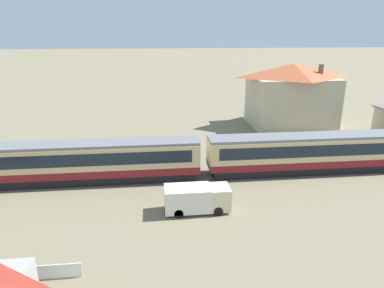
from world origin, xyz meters
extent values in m
plane|color=#7A7056|center=(0.00, 0.00, 0.00)|extent=(600.00, 600.00, 0.00)
cube|color=maroon|center=(1.66, 0.17, 1.30)|extent=(21.58, 3.11, 0.80)
cube|color=#D1B784|center=(1.66, 0.17, 2.85)|extent=(21.58, 3.11, 2.30)
cube|color=#192330|center=(1.66, 0.17, 2.96)|extent=(19.86, 3.15, 1.29)
cube|color=slate|center=(1.66, 0.17, 4.15)|extent=(21.58, 2.93, 0.30)
cube|color=black|center=(1.66, 0.17, 0.46)|extent=(20.72, 2.68, 0.88)
cylinder|color=black|center=(8.78, -0.55, 0.45)|extent=(0.90, 0.18, 0.90)
cylinder|color=black|center=(8.78, 0.89, 0.45)|extent=(0.90, 0.18, 0.90)
cylinder|color=black|center=(-5.46, -0.55, 0.45)|extent=(0.90, 0.18, 0.90)
cylinder|color=black|center=(-5.46, 0.89, 0.45)|extent=(0.90, 0.18, 0.90)
cube|color=maroon|center=(-21.02, 0.17, 1.30)|extent=(21.58, 3.11, 0.80)
cube|color=#D1B784|center=(-21.02, 0.17, 2.85)|extent=(21.58, 3.11, 2.30)
cube|color=#192330|center=(-21.02, 0.17, 2.96)|extent=(19.86, 3.15, 1.29)
cube|color=slate|center=(-21.02, 0.17, 4.15)|extent=(21.58, 2.93, 0.30)
cube|color=black|center=(-21.02, 0.17, 0.46)|extent=(20.72, 2.68, 0.88)
cylinder|color=black|center=(-13.89, -0.55, 0.45)|extent=(0.90, 0.18, 0.90)
cylinder|color=black|center=(-13.89, 0.89, 0.45)|extent=(0.90, 0.18, 0.90)
cylinder|color=black|center=(-28.14, -0.55, 0.45)|extent=(0.90, 0.18, 0.90)
cylinder|color=black|center=(-28.14, 0.89, 0.45)|extent=(0.90, 0.18, 0.90)
cube|color=#665B51|center=(-12.40, 0.17, 0.01)|extent=(135.96, 3.60, 0.01)
cube|color=#4C4238|center=(-12.40, -0.55, 0.02)|extent=(135.96, 0.12, 0.04)
cube|color=#4C4238|center=(-12.40, 0.89, 0.02)|extent=(135.96, 0.12, 0.04)
cube|color=beige|center=(7.81, 20.02, 4.00)|extent=(13.05, 9.48, 7.99)
pyramid|color=#B25633|center=(7.81, 20.02, 9.08)|extent=(14.10, 10.24, 2.18)
cube|color=brown|center=(11.47, 18.13, 9.19)|extent=(0.56, 0.56, 1.96)
cube|color=beige|center=(-9.32, -7.25, 1.22)|extent=(1.70, 2.16, 1.99)
cube|color=#192330|center=(-8.46, -7.25, 1.62)|extent=(0.03, 1.80, 0.88)
cube|color=silver|center=(-12.15, -7.25, 1.26)|extent=(3.96, 2.25, 2.08)
cylinder|color=black|center=(-9.61, -8.24, 0.40)|extent=(0.80, 0.26, 0.80)
cylinder|color=black|center=(-9.61, -6.26, 0.40)|extent=(0.80, 0.26, 0.80)
cylinder|color=black|center=(-13.00, -8.24, 0.40)|extent=(0.80, 0.26, 0.80)
cylinder|color=black|center=(-13.00, -6.26, 0.40)|extent=(0.80, 0.26, 0.80)
camera|label=1|loc=(-14.76, -33.82, 15.02)|focal=32.00mm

